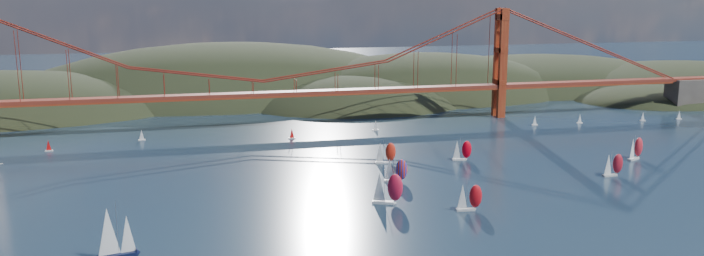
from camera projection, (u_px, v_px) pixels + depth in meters
The scene contains 19 objects.
headlands at pixel (319, 113), 431.74m from camera, with size 725.00×225.00×96.00m.
bridge at pixel (259, 59), 318.50m from camera, with size 552.00×12.00×55.00m.
sloop_navy at pixel (114, 233), 166.04m from camera, with size 9.73×6.62×14.45m.
racer_0 at pixel (387, 188), 208.71m from camera, with size 9.66×6.46×10.80m.
racer_1 at pixel (469, 197), 202.45m from camera, with size 7.86×3.56×8.89m.
racer_2 at pixel (613, 164), 239.83m from camera, with size 7.80×3.35×8.87m.
racer_3 at pixel (462, 150), 261.97m from camera, with size 7.56×3.38×8.57m.
racer_4 at pixel (635, 148), 263.02m from camera, with size 8.48×6.01×9.52m.
racer_5 at pixel (385, 152), 257.24m from camera, with size 7.91×3.84×8.91m.
racer_rwb at pixel (395, 170), 232.40m from camera, with size 8.18×5.51×9.15m.
distant_boat_2 at pixel (49, 145), 276.64m from camera, with size 3.00×2.00×4.70m.
distant_boat_3 at pixel (142, 135), 296.34m from camera, with size 3.00×2.00×4.70m.
distant_boat_4 at pixel (535, 120), 328.99m from camera, with size 3.00×2.00×4.70m.
distant_boat_5 at pixel (580, 119), 333.80m from camera, with size 3.00×2.00×4.70m.
distant_boat_6 at pixel (643, 116), 339.75m from camera, with size 3.00×2.00×4.70m.
distant_boat_7 at pixel (679, 115), 343.75m from camera, with size 3.00×2.00×4.70m.
distant_boat_8 at pixel (376, 125), 316.97m from camera, with size 3.00×2.00×4.70m.
distant_boat_9 at pixel (292, 133), 299.51m from camera, with size 3.00×2.00×4.70m.
gull at pixel (1, 164), 160.61m from camera, with size 0.90×0.25×0.17m.
Camera 1 is at (-33.79, -139.77, 64.66)m, focal length 35.00 mm.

